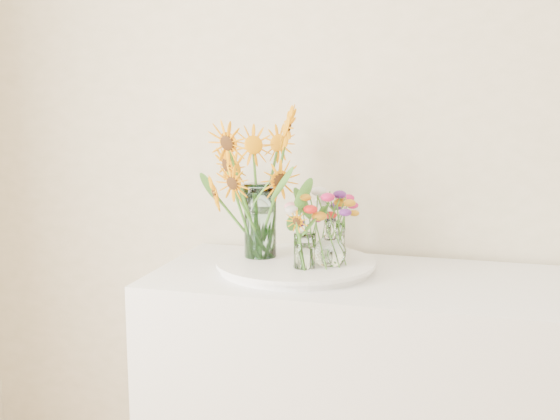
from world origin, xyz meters
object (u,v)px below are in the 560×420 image
(small_vase_a, at_px, (304,252))
(counter, at_px, (379,418))
(mason_jar, at_px, (260,221))
(small_vase_b, at_px, (330,243))
(small_vase_c, at_px, (335,239))
(tray, at_px, (296,266))

(small_vase_a, bearing_deg, counter, 14.99)
(mason_jar, relative_size, small_vase_b, 1.61)
(small_vase_a, distance_m, small_vase_c, 0.20)
(tray, distance_m, mason_jar, 0.18)
(tray, bearing_deg, counter, -3.30)
(counter, xyz_separation_m, tray, (-0.28, 0.02, 0.46))
(tray, height_order, mason_jar, mason_jar)
(tray, relative_size, small_vase_c, 4.21)
(tray, relative_size, mason_jar, 1.98)
(small_vase_a, height_order, small_vase_c, small_vase_c)
(counter, relative_size, small_vase_a, 12.72)
(small_vase_b, bearing_deg, mason_jar, 169.00)
(mason_jar, bearing_deg, small_vase_c, 20.68)
(tray, height_order, small_vase_a, small_vase_a)
(small_vase_b, xyz_separation_m, small_vase_c, (-0.01, 0.13, -0.02))
(small_vase_a, xyz_separation_m, small_vase_c, (0.06, 0.19, 0.00))
(tray, distance_m, small_vase_b, 0.14)
(small_vase_a, relative_size, small_vase_b, 0.74)
(small_vase_c, bearing_deg, tray, -132.90)
(counter, relative_size, small_vase_c, 12.45)
(counter, relative_size, small_vase_b, 9.45)
(counter, relative_size, mason_jar, 5.85)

